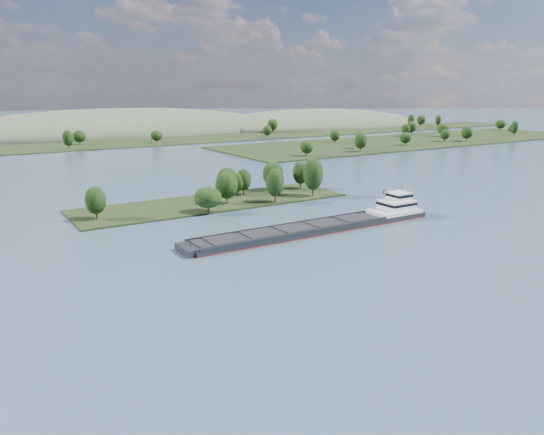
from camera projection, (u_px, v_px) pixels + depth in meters
ground at (309, 244)px, 143.70m from camera, size 1800.00×1800.00×0.00m
tree_island at (234, 190)px, 195.39m from camera, size 100.00×33.32×15.94m
right_bank at (417, 140)px, 409.98m from camera, size 320.00×90.00×14.46m
back_shoreline at (89, 145)px, 378.25m from camera, size 900.00×60.00×14.98m
hill_east at (316, 126)px, 565.30m from camera, size 260.00×140.00×36.00m
hill_west at (121, 132)px, 487.78m from camera, size 320.00×160.00×44.00m
cargo_barge at (330, 224)px, 158.66m from camera, size 82.98×10.32×11.22m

